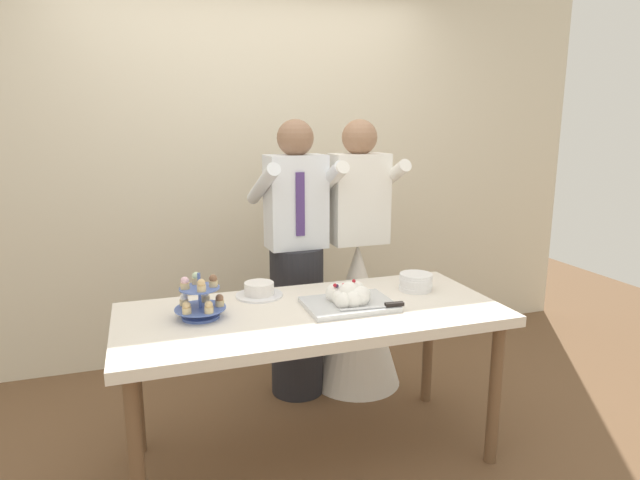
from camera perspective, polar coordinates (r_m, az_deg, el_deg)
ground_plane at (r=2.93m, az=-0.78°, el=-21.75°), size 8.00×8.00×0.00m
rear_wall at (r=3.82m, az=-7.49°, el=9.35°), size 5.20×0.10×2.90m
dessert_table at (r=2.60m, az=-0.83°, el=-8.88°), size 1.80×0.80×0.78m
cupcake_stand at (r=2.51m, az=-12.51°, el=-6.21°), size 0.23×0.23×0.21m
main_cake_tray at (r=2.61m, az=3.10°, el=-6.08°), size 0.44×0.31×0.12m
plate_stack at (r=2.90m, az=10.05°, el=-4.37°), size 0.18×0.18×0.09m
round_cake at (r=2.78m, az=-6.43°, el=-5.29°), size 0.24×0.24×0.07m
person_groom at (r=3.24m, az=-2.48°, el=-3.74°), size 0.48×0.51×1.66m
person_bride at (r=3.41m, az=3.93°, el=-5.81°), size 0.56×0.56×1.66m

